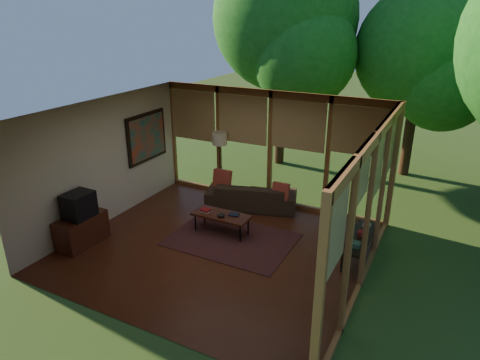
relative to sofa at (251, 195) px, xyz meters
The scene contains 25 objects.
floor 2.04m from the sofa, 83.33° to the right, with size 5.50×5.50×0.00m, color #5A2917.
ceiling 3.13m from the sofa, 83.33° to the right, with size 5.50×5.50×0.00m, color silver.
wall_left 3.38m from the sofa, 141.52° to the right, with size 0.04×5.00×2.70m, color silver.
wall_front 4.63m from the sofa, 87.03° to the right, with size 5.50×0.04×2.70m, color silver.
window_wall_back 1.18m from the sofa, 64.94° to the left, with size 5.50×0.12×2.70m, color #975D2E.
window_wall_right 3.74m from the sofa, 33.83° to the right, with size 0.12×5.00×2.70m, color #975D2E.
tree_nw 5.17m from the sofa, 101.06° to the left, with size 3.96×3.96×6.13m.
tree_ne 5.84m from the sofa, 54.58° to the left, with size 3.37×3.37×5.06m.
rug 1.64m from the sofa, 78.55° to the right, with size 2.45×1.74×0.01m, color maroon.
sofa is the anchor object (origin of this frame).
pillow_left 0.81m from the sofa, behind, with size 0.44×0.15×0.44m, color maroon.
pillow_right 0.80m from the sofa, ahead, with size 0.38×0.13×0.38m, color maroon.
ct_book_lower 1.51m from the sofa, 103.72° to the right, with size 0.20×0.15×0.03m, color #B1A9A1.
ct_book_upper 1.51m from the sofa, 103.72° to the right, with size 0.20×0.15×0.03m, color maroon.
ct_book_side 1.36m from the sofa, 79.62° to the right, with size 0.20×0.15×0.03m, color black.
ct_bowl 1.52m from the sofa, 88.35° to the right, with size 0.16×0.16×0.07m, color black.
media_cabinet 3.80m from the sofa, 126.03° to the right, with size 0.50×1.00×0.60m, color #4B2014.
television 3.83m from the sofa, 125.79° to the right, with size 0.45×0.55×0.50m, color black.
console_book_a 3.04m from the sofa, 29.65° to the right, with size 0.22×0.16×0.08m, color #335A4C.
console_book_b 2.84m from the sofa, 21.72° to the right, with size 0.20×0.15×0.09m, color maroon.
console_book_c 2.72m from the sofa, 13.85° to the right, with size 0.21×0.15×0.06m, color #B1A9A1.
floor_lamp 1.49m from the sofa, 165.77° to the left, with size 0.36×0.36×1.65m.
coffee_table 1.41m from the sofa, 90.26° to the right, with size 1.20×0.50×0.43m.
side_console 2.86m from the sofa, 22.65° to the right, with size 0.60×1.40×0.46m.
wall_painting 2.84m from the sofa, 166.40° to the right, with size 0.06×1.35×1.15m.
Camera 1 is at (3.74, -6.29, 4.32)m, focal length 32.00 mm.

